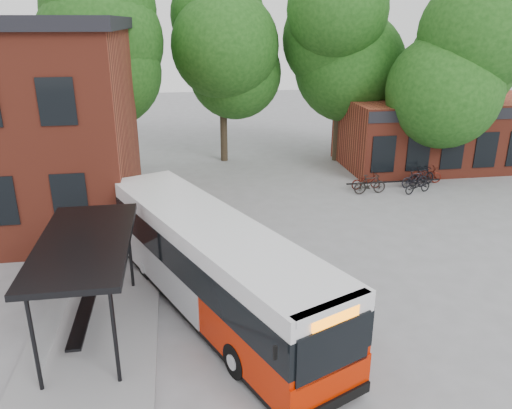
{
  "coord_description": "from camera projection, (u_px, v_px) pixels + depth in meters",
  "views": [
    {
      "loc": [
        -1.91,
        -13.63,
        8.33
      ],
      "look_at": [
        0.82,
        3.3,
        2.0
      ],
      "focal_mm": 35.0,
      "sensor_mm": 36.0,
      "label": 1
    }
  ],
  "objects": [
    {
      "name": "tree_3",
      "position": [
        450.0,
        93.0,
        27.24
      ],
      "size": [
        7.04,
        7.04,
        9.28
      ],
      "primitive_type": null,
      "color": "#184512",
      "rests_on": "ground"
    },
    {
      "name": "ground",
      "position": [
        247.0,
        301.0,
        15.79
      ],
      "size": [
        100.0,
        100.0,
        0.0
      ],
      "primitive_type": "plane",
      "color": "gray"
    },
    {
      "name": "tree_1",
      "position": [
        223.0,
        76.0,
        29.89
      ],
      "size": [
        7.92,
        7.92,
        10.4
      ],
      "primitive_type": null,
      "color": "#184512",
      "rests_on": "ground"
    },
    {
      "name": "bicycle_2",
      "position": [
        366.0,
        181.0,
        26.15
      ],
      "size": [
        1.69,
        0.71,
        0.86
      ],
      "primitive_type": "imported",
      "rotation": [
        0.0,
        0.0,
        1.66
      ],
      "color": "#3A0D08",
      "rests_on": "ground"
    },
    {
      "name": "bike_rail",
      "position": [
        393.0,
        185.0,
        26.37
      ],
      "size": [
        5.2,
        0.1,
        0.38
      ],
      "primitive_type": null,
      "color": "black",
      "rests_on": "ground"
    },
    {
      "name": "bicycle_5",
      "position": [
        415.0,
        179.0,
        26.39
      ],
      "size": [
        1.59,
        0.61,
        0.93
      ],
      "primitive_type": "imported",
      "rotation": [
        0.0,
        0.0,
        1.68
      ],
      "color": "black",
      "rests_on": "ground"
    },
    {
      "name": "tree_0",
      "position": [
        99.0,
        75.0,
        27.81
      ],
      "size": [
        7.92,
        7.92,
        11.0
      ],
      "primitive_type": null,
      "color": "#184512",
      "rests_on": "ground"
    },
    {
      "name": "city_bus",
      "position": [
        211.0,
        265.0,
        15.02
      ],
      "size": [
        6.73,
        11.22,
        2.85
      ],
      "primitive_type": null,
      "rotation": [
        0.0,
        0.0,
        0.42
      ],
      "color": "#BD1A00",
      "rests_on": "ground"
    },
    {
      "name": "bus_shelter",
      "position": [
        90.0,
        287.0,
        13.69
      ],
      "size": [
        3.6,
        7.0,
        2.9
      ],
      "primitive_type": null,
      "color": "black",
      "rests_on": "ground"
    },
    {
      "name": "bicycle_6",
      "position": [
        426.0,
        175.0,
        27.09
      ],
      "size": [
        1.82,
        0.77,
        0.93
      ],
      "primitive_type": "imported",
      "rotation": [
        0.0,
        0.0,
        1.49
      ],
      "color": "#59170E",
      "rests_on": "ground"
    },
    {
      "name": "bicycle_7",
      "position": [
        422.0,
        176.0,
        26.68
      ],
      "size": [
        1.81,
        0.96,
        1.04
      ],
      "primitive_type": "imported",
      "rotation": [
        0.0,
        0.0,
        1.86
      ],
      "color": "black",
      "rests_on": "ground"
    },
    {
      "name": "bicycle_1",
      "position": [
        370.0,
        184.0,
        25.38
      ],
      "size": [
        1.74,
        0.59,
        1.03
      ],
      "primitive_type": "imported",
      "rotation": [
        0.0,
        0.0,
        1.63
      ],
      "color": "black",
      "rests_on": "ground"
    },
    {
      "name": "tree_2",
      "position": [
        340.0,
        71.0,
        29.9
      ],
      "size": [
        7.92,
        7.92,
        11.0
      ],
      "primitive_type": null,
      "color": "#184512",
      "rests_on": "ground"
    },
    {
      "name": "bicycle_4",
      "position": [
        418.0,
        185.0,
        25.51
      ],
      "size": [
        1.73,
        1.06,
        0.86
      ],
      "primitive_type": "imported",
      "rotation": [
        0.0,
        0.0,
        1.9
      ],
      "color": "black",
      "rests_on": "ground"
    },
    {
      "name": "shop_row",
      "position": [
        458.0,
        132.0,
        30.31
      ],
      "size": [
        14.0,
        6.2,
        4.0
      ],
      "primitive_type": null,
      "color": "maroon",
      "rests_on": "ground"
    }
  ]
}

